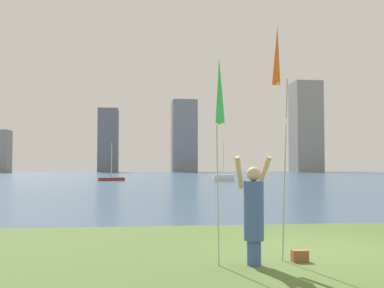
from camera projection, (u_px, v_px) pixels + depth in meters
name	position (u px, v px, depth m)	size (l,w,h in m)	color
ground	(168.00, 179.00, 59.60)	(120.00, 138.00, 0.12)	#4C662D
person	(254.00, 211.00, 7.74)	(0.68, 0.50, 1.86)	#3F59A5
kite_flag_left	(219.00, 95.00, 7.70)	(0.16, 0.41, 3.54)	#B2B2B7
kite_flag_right	(277.00, 62.00, 8.45)	(0.16, 0.74, 4.29)	#B2B2B7
bag	(300.00, 256.00, 7.98)	(0.28, 0.17, 0.20)	brown
sailboat_2	(224.00, 178.00, 49.61)	(2.30, 1.04, 4.24)	white
sailboat_3	(111.00, 179.00, 50.30)	(2.96, 1.61, 4.21)	maroon
skyline_tower_0	(2.00, 151.00, 109.26)	(3.48, 4.97, 10.19)	gray
skyline_tower_1	(108.00, 141.00, 116.74)	(4.93, 7.06, 16.15)	slate
skyline_tower_2	(184.00, 136.00, 118.55)	(6.29, 7.99, 18.49)	gray
skyline_tower_3	(306.00, 127.00, 117.81)	(6.92, 7.23, 23.26)	gray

